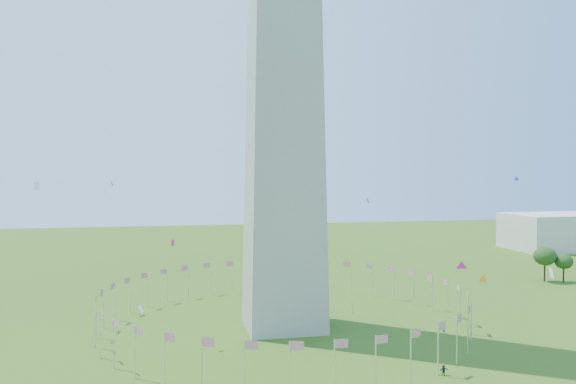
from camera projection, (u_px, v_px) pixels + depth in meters
name	position (u px, v px, depth m)	size (l,w,h in m)	color
flag_ring	(284.00, 307.00, 125.58)	(80.24, 80.24, 9.00)	silver
gov_building_east_a	(565.00, 231.00, 253.90)	(50.00, 30.00, 16.00)	beige
kites_aloft	(356.00, 255.00, 104.68)	(101.80, 68.69, 29.73)	#CC2699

